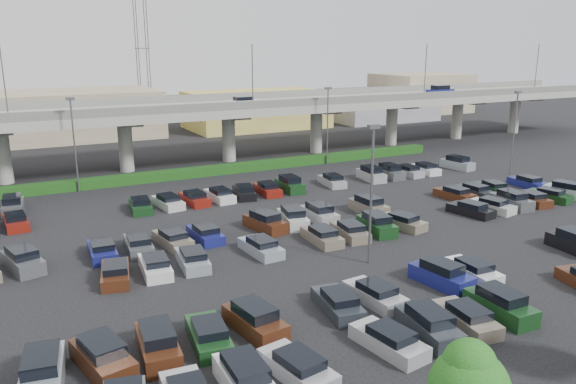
{
  "coord_description": "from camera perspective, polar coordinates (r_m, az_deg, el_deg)",
  "views": [
    {
      "loc": [
        -23.37,
        -39.66,
        15.67
      ],
      "look_at": [
        0.79,
        6.38,
        2.0
      ],
      "focal_mm": 35.0,
      "sensor_mm": 36.0,
      "label": 1
    }
  ],
  "objects": [
    {
      "name": "light_poles",
      "position": [
        46.85,
        -2.84,
        3.1
      ],
      "size": [
        66.9,
        48.38,
        10.3
      ],
      "color": "#515157",
      "rests_on": "ground"
    },
    {
      "name": "hedge",
      "position": [
        70.39,
        -7.64,
        2.19
      ],
      "size": [
        66.0,
        1.6,
        1.1
      ],
      "primitive_type": "cube",
      "color": "#134113",
      "rests_on": "ground"
    },
    {
      "name": "overpass",
      "position": [
        75.79,
        -9.78,
        7.93
      ],
      "size": [
        150.0,
        13.0,
        15.8
      ],
      "color": "gray",
      "rests_on": "ground"
    },
    {
      "name": "ground",
      "position": [
        48.63,
        2.68,
        -4.08
      ],
      "size": [
        280.0,
        280.0,
        0.0
      ],
      "primitive_type": "plane",
      "color": "black"
    },
    {
      "name": "comm_tower",
      "position": [
        116.91,
        -14.61,
        14.24
      ],
      "size": [
        2.4,
        2.4,
        30.0
      ],
      "color": "#515157",
      "rests_on": "ground"
    },
    {
      "name": "parked_cars",
      "position": [
        45.07,
        3.62,
        -4.8
      ],
      "size": [
        63.2,
        41.65,
        1.67
      ],
      "color": "silver",
      "rests_on": "ground"
    },
    {
      "name": "distant_buildings",
      "position": [
        108.24,
        -8.32,
        8.25
      ],
      "size": [
        138.0,
        24.0,
        9.0
      ],
      "color": "gray",
      "rests_on": "ground"
    }
  ]
}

